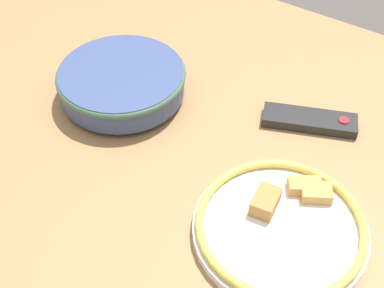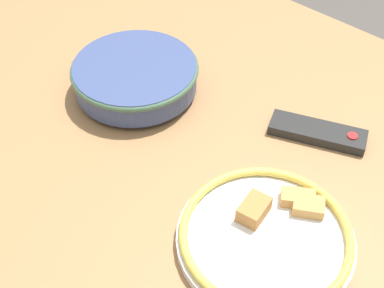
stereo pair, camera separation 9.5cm
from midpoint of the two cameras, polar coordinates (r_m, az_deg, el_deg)
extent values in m
cube|color=olive|center=(1.06, -3.81, 1.62)|extent=(1.46, 1.01, 0.04)
cylinder|color=olive|center=(1.89, -11.62, 8.66)|extent=(0.06, 0.06, 0.71)
cylinder|color=#384775|center=(1.10, -9.78, 5.11)|extent=(0.11, 0.11, 0.01)
cylinder|color=#384775|center=(1.08, -10.00, 6.45)|extent=(0.25, 0.25, 0.05)
cylinder|color=#9E4C1E|center=(1.09, -9.97, 6.29)|extent=(0.22, 0.22, 0.05)
torus|color=#42664C|center=(1.07, -10.12, 7.24)|extent=(0.26, 0.26, 0.01)
cylinder|color=white|center=(0.86, 6.22, -9.30)|extent=(0.28, 0.28, 0.02)
torus|color=gold|center=(0.85, 6.31, -8.68)|extent=(0.27, 0.27, 0.01)
cube|color=#B2753D|center=(0.86, 4.72, -6.34)|extent=(0.05, 0.06, 0.03)
cube|color=tan|center=(0.90, 9.01, -4.61)|extent=(0.06, 0.06, 0.02)
cube|color=tan|center=(0.89, 10.19, -5.31)|extent=(0.06, 0.06, 0.02)
cube|color=black|center=(1.04, 9.90, 2.38)|extent=(0.19, 0.12, 0.02)
cylinder|color=red|center=(1.04, 13.41, 2.34)|extent=(0.02, 0.02, 0.00)
camera|label=1|loc=(0.05, -92.87, -2.92)|focal=50.00mm
camera|label=2|loc=(0.05, 87.13, 2.92)|focal=50.00mm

